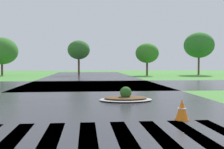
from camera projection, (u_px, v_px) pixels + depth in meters
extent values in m
cube|color=#2B2B30|center=(97.00, 102.00, 12.50)|extent=(11.31, 80.00, 0.01)
cube|color=#2B2B30|center=(92.00, 85.00, 22.01)|extent=(90.00, 10.18, 0.01)
cube|color=white|center=(13.00, 138.00, 6.49)|extent=(0.45, 3.17, 0.01)
cube|color=white|center=(51.00, 137.00, 6.58)|extent=(0.45, 3.17, 0.01)
cube|color=white|center=(88.00, 136.00, 6.67)|extent=(0.45, 3.17, 0.01)
cube|color=white|center=(124.00, 136.00, 6.75)|extent=(0.45, 3.17, 0.01)
cube|color=white|center=(159.00, 135.00, 6.84)|extent=(0.45, 3.17, 0.01)
cube|color=white|center=(193.00, 134.00, 6.93)|extent=(0.45, 3.17, 0.01)
ellipsoid|color=#9E9B93|center=(126.00, 99.00, 12.95)|extent=(2.54, 1.76, 0.12)
ellipsoid|color=brown|center=(126.00, 98.00, 12.95)|extent=(2.08, 1.44, 0.10)
sphere|color=#2D6023|center=(126.00, 92.00, 12.94)|extent=(0.56, 0.56, 0.56)
cone|color=orange|center=(182.00, 110.00, 8.57)|extent=(0.43, 0.43, 0.67)
torus|color=white|center=(182.00, 109.00, 8.57)|extent=(0.26, 0.26, 0.04)
cube|color=orange|center=(182.00, 120.00, 8.58)|extent=(0.36, 0.36, 0.03)
cylinder|color=#4C3823|center=(2.00, 69.00, 37.84)|extent=(0.28, 0.28, 1.91)
ellipsoid|color=#357128|center=(2.00, 51.00, 37.73)|extent=(4.45, 4.45, 3.78)
cylinder|color=#4C3823|center=(79.00, 67.00, 38.67)|extent=(0.28, 0.28, 2.54)
ellipsoid|color=#2D6127|center=(79.00, 50.00, 38.56)|extent=(3.18, 3.18, 2.70)
cylinder|color=#4C3823|center=(147.00, 68.00, 38.36)|extent=(0.28, 0.28, 2.03)
ellipsoid|color=#347923|center=(147.00, 53.00, 38.26)|extent=(3.30, 3.30, 2.81)
cylinder|color=#4C3823|center=(199.00, 65.00, 40.69)|extent=(0.28, 0.28, 2.89)
ellipsoid|color=#2C6D26|center=(199.00, 45.00, 40.56)|extent=(4.49, 4.49, 3.82)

